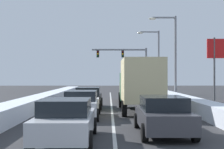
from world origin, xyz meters
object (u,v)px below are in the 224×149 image
at_px(box_truck_right_lane_second, 140,83).
at_px(street_lamp_right_far, 155,57).
at_px(sedan_white_center_lane_second, 82,104).
at_px(sedan_silver_center_lane_nearest, 66,120).
at_px(street_lamp_right_mid, 172,50).
at_px(sedan_black_center_lane_third, 88,98).
at_px(suv_tan_right_lane_third, 131,90).
at_px(traffic_light_gantry, 129,60).
at_px(sedan_charcoal_right_lane_nearest, 163,115).

bearing_deg(box_truck_right_lane_second, street_lamp_right_far, 78.52).
bearing_deg(sedan_white_center_lane_second, sedan_silver_center_lane_nearest, -89.86).
xyz_separation_m(sedan_silver_center_lane_nearest, street_lamp_right_mid, (7.46, 19.27, 4.06)).
distance_m(sedan_white_center_lane_second, sedan_black_center_lane_third, 5.51).
distance_m(suv_tan_right_lane_third, street_lamp_right_mid, 5.51).
height_order(box_truck_right_lane_second, sedan_black_center_lane_third, box_truck_right_lane_second).
xyz_separation_m(suv_tan_right_lane_third, sedan_white_center_lane_second, (-3.55, -11.94, -0.25)).
distance_m(box_truck_right_lane_second, suv_tan_right_lane_third, 9.06).
relative_size(sedan_white_center_lane_second, sedan_black_center_lane_third, 1.00).
relative_size(suv_tan_right_lane_third, traffic_light_gantry, 0.65).
relative_size(sedan_silver_center_lane_nearest, street_lamp_right_mid, 0.56).
height_order(sedan_charcoal_right_lane_nearest, box_truck_right_lane_second, box_truck_right_lane_second).
distance_m(sedan_charcoal_right_lane_nearest, box_truck_right_lane_second, 8.15).
height_order(traffic_light_gantry, street_lamp_right_far, street_lamp_right_far).
bearing_deg(sedan_black_center_lane_third, street_lamp_right_mid, 43.71).
xyz_separation_m(suv_tan_right_lane_third, street_lamp_right_mid, (3.93, 0.69, 3.80)).
height_order(suv_tan_right_lane_third, sedan_silver_center_lane_nearest, suv_tan_right_lane_third).
relative_size(box_truck_right_lane_second, sedan_white_center_lane_second, 1.60).
distance_m(box_truck_right_lane_second, sedan_silver_center_lane_nearest, 10.25).
height_order(suv_tan_right_lane_third, sedan_white_center_lane_second, suv_tan_right_lane_third).
distance_m(sedan_silver_center_lane_nearest, street_lamp_right_mid, 21.06).
height_order(suv_tan_right_lane_third, traffic_light_gantry, traffic_light_gantry).
xyz_separation_m(box_truck_right_lane_second, sedan_silver_center_lane_nearest, (-3.50, -9.56, -1.14)).
xyz_separation_m(suv_tan_right_lane_third, sedan_silver_center_lane_nearest, (-3.53, -18.58, -0.25)).
distance_m(suv_tan_right_lane_third, traffic_light_gantry, 14.68).
relative_size(sedan_charcoal_right_lane_nearest, sedan_white_center_lane_second, 1.00).
height_order(sedan_silver_center_lane_nearest, street_lamp_right_far, street_lamp_right_far).
xyz_separation_m(sedan_charcoal_right_lane_nearest, sedan_black_center_lane_third, (-3.63, 10.65, 0.00)).
height_order(sedan_charcoal_right_lane_nearest, traffic_light_gantry, traffic_light_gantry).
bearing_deg(suv_tan_right_lane_third, street_lamp_right_mid, 9.94).
height_order(box_truck_right_lane_second, traffic_light_gantry, traffic_light_gantry).
xyz_separation_m(street_lamp_right_mid, street_lamp_right_far, (-0.41, 7.75, -0.16)).
bearing_deg(box_truck_right_lane_second, sedan_white_center_lane_second, -140.31).
bearing_deg(suv_tan_right_lane_third, traffic_light_gantry, 87.02).
distance_m(sedan_silver_center_lane_nearest, street_lamp_right_far, 28.20).
bearing_deg(sedan_silver_center_lane_nearest, street_lamp_right_mid, 68.84).
bearing_deg(sedan_silver_center_lane_nearest, traffic_light_gantry, 82.59).
xyz_separation_m(sedan_white_center_lane_second, sedan_black_center_lane_third, (0.02, 5.51, 0.00)).
distance_m(suv_tan_right_lane_third, sedan_silver_center_lane_nearest, 18.92).
xyz_separation_m(sedan_charcoal_right_lane_nearest, traffic_light_gantry, (0.64, 31.33, 3.73)).
height_order(sedan_black_center_lane_third, traffic_light_gantry, traffic_light_gantry).
relative_size(box_truck_right_lane_second, sedan_black_center_lane_third, 1.60).
relative_size(sedan_white_center_lane_second, street_lamp_right_far, 0.58).
bearing_deg(sedan_charcoal_right_lane_nearest, suv_tan_right_lane_third, 90.35).
height_order(sedan_charcoal_right_lane_nearest, street_lamp_right_mid, street_lamp_right_mid).
relative_size(sedan_white_center_lane_second, traffic_light_gantry, 0.60).
distance_m(sedan_charcoal_right_lane_nearest, sedan_black_center_lane_third, 11.25).
relative_size(box_truck_right_lane_second, street_lamp_right_mid, 0.90).
distance_m(sedan_charcoal_right_lane_nearest, sedan_silver_center_lane_nearest, 3.93).
bearing_deg(traffic_light_gantry, box_truck_right_lane_second, -91.89).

